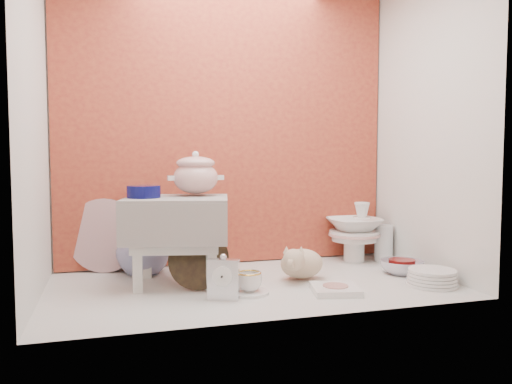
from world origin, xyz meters
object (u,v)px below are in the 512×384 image
soup_tureen (196,173)px  dinner_plate_stack (432,277)px  mantel_clock (223,277)px  plush_pig (302,263)px  floral_platter (104,236)px  porcelain_tower (354,232)px  step_stool (177,241)px  crystal_bowl (402,267)px  blue_white_vase (143,246)px  gold_rim_teacup (249,281)px

soup_tureen → dinner_plate_stack: soup_tureen is taller
dinner_plate_stack → soup_tureen: bearing=157.6°
mantel_clock → plush_pig: bearing=50.6°
floral_platter → dinner_plate_stack: (1.42, -0.69, -0.15)m
soup_tureen → porcelain_tower: size_ratio=0.76×
plush_pig → porcelain_tower: 0.54m
soup_tureen → dinner_plate_stack: size_ratio=1.10×
soup_tureen → floral_platter: size_ratio=0.67×
dinner_plate_stack → plush_pig: bearing=152.7°
step_stool → crystal_bowl: step_stool is taller
soup_tureen → step_stool: bearing=-146.5°
step_stool → blue_white_vase: step_stool is taller
step_stool → plush_pig: 0.59m
floral_platter → plush_pig: floral_platter is taller
soup_tureen → gold_rim_teacup: size_ratio=2.33×
crystal_bowl → porcelain_tower: size_ratio=0.65×
mantel_clock → plush_pig: (0.43, 0.22, -0.01)m
plush_pig → step_stool: bearing=148.2°
plush_pig → mantel_clock: bearing=-176.6°
floral_platter → blue_white_vase: floral_platter is taller
dinner_plate_stack → porcelain_tower: size_ratio=0.69×
gold_rim_teacup → soup_tureen: bearing=119.0°
soup_tureen → crystal_bowl: 1.12m
floral_platter → dinner_plate_stack: bearing=-25.9°
blue_white_vase → dinner_plate_stack: 1.38m
plush_pig → gold_rim_teacup: plush_pig is taller
plush_pig → gold_rim_teacup: size_ratio=2.46×
porcelain_tower → soup_tureen: bearing=-169.5°
plush_pig → dinner_plate_stack: 0.59m
step_stool → mantel_clock: size_ratio=2.45×
step_stool → porcelain_tower: step_stool is taller
soup_tureen → crystal_bowl: (1.00, -0.17, -0.47)m
soup_tureen → crystal_bowl: size_ratio=1.17×
step_stool → plush_pig: step_stool is taller
step_stool → porcelain_tower: bearing=25.8°
dinner_plate_stack → crystal_bowl: 0.24m
gold_rim_teacup → step_stool: bearing=137.6°
gold_rim_teacup → blue_white_vase: bearing=129.1°
blue_white_vase → gold_rim_teacup: 0.65m
dinner_plate_stack → crystal_bowl: (-0.00, 0.24, -0.00)m
soup_tureen → floral_platter: soup_tureen is taller
step_stool → blue_white_vase: bearing=130.9°
mantel_clock → plush_pig: size_ratio=0.70×
crystal_bowl → porcelain_tower: 0.38m
porcelain_tower → floral_platter: bearing=175.4°
mantel_clock → porcelain_tower: size_ratio=0.56×
blue_white_vase → crystal_bowl: blue_white_vase is taller
step_stool → dinner_plate_stack: step_stool is taller
plush_pig → crystal_bowl: 0.52m
blue_white_vase → plush_pig: 0.79m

